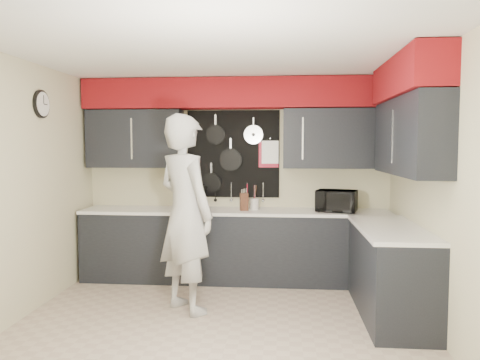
# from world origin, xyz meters

# --- Properties ---
(ground) EXTENTS (4.00, 4.00, 0.00)m
(ground) POSITION_xyz_m (0.00, 0.00, 0.00)
(ground) COLOR #BAA690
(ground) RESTS_ON ground
(back_wall_assembly) EXTENTS (4.00, 0.36, 2.60)m
(back_wall_assembly) POSITION_xyz_m (0.01, 1.60, 2.01)
(back_wall_assembly) COLOR beige
(back_wall_assembly) RESTS_ON ground
(right_wall_assembly) EXTENTS (0.36, 3.50, 2.60)m
(right_wall_assembly) POSITION_xyz_m (1.85, 0.26, 1.94)
(right_wall_assembly) COLOR beige
(right_wall_assembly) RESTS_ON ground
(left_wall_assembly) EXTENTS (0.05, 3.50, 2.60)m
(left_wall_assembly) POSITION_xyz_m (-1.99, 0.02, 1.33)
(left_wall_assembly) COLOR beige
(left_wall_assembly) RESTS_ON ground
(base_cabinets) EXTENTS (3.95, 2.20, 0.92)m
(base_cabinets) POSITION_xyz_m (0.49, 1.13, 0.46)
(base_cabinets) COLOR black
(base_cabinets) RESTS_ON ground
(microwave) EXTENTS (0.55, 0.44, 0.27)m
(microwave) POSITION_xyz_m (1.27, 1.39, 1.05)
(microwave) COLOR black
(microwave) RESTS_ON base_cabinets
(knife_block) EXTENTS (0.12, 0.12, 0.22)m
(knife_block) POSITION_xyz_m (0.12, 1.39, 1.03)
(knife_block) COLOR #381D11
(knife_block) RESTS_ON base_cabinets
(utensil_crock) EXTENTS (0.11, 0.11, 0.14)m
(utensil_crock) POSITION_xyz_m (0.25, 1.49, 0.99)
(utensil_crock) COLOR silver
(utensil_crock) RESTS_ON base_cabinets
(coffee_maker) EXTENTS (0.22, 0.24, 0.30)m
(coffee_maker) POSITION_xyz_m (-0.48, 1.49, 1.07)
(coffee_maker) COLOR black
(coffee_maker) RESTS_ON base_cabinets
(person) EXTENTS (0.89, 0.87, 2.06)m
(person) POSITION_xyz_m (-0.41, 0.32, 1.03)
(person) COLOR #B5B5B2
(person) RESTS_ON ground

